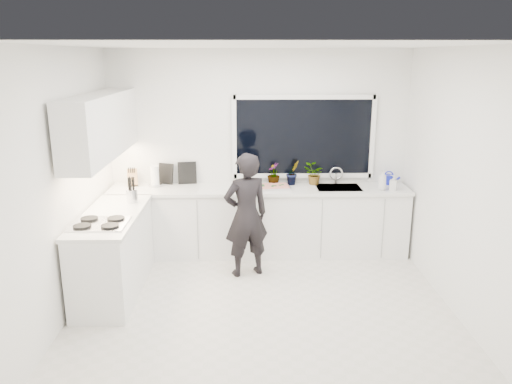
{
  "coord_description": "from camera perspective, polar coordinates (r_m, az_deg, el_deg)",
  "views": [
    {
      "loc": [
        -0.16,
        -4.91,
        2.61
      ],
      "look_at": [
        -0.06,
        0.4,
        1.15
      ],
      "focal_mm": 35.0,
      "sensor_mm": 36.0,
      "label": 1
    }
  ],
  "objects": [
    {
      "name": "watering_can",
      "position": [
        6.99,
        14.9,
        1.4
      ],
      "size": [
        0.17,
        0.17,
        0.13
      ],
      "primitive_type": "cylinder",
      "rotation": [
        0.0,
        0.0,
        -0.22
      ],
      "color": "#121BAF",
      "rests_on": "countertop_back"
    },
    {
      "name": "stovetop",
      "position": [
        5.41,
        -17.45,
        -3.41
      ],
      "size": [
        0.56,
        0.48,
        0.03
      ],
      "primitive_type": "cube",
      "color": "black",
      "rests_on": "countertop_left"
    },
    {
      "name": "wall_back",
      "position": [
        6.79,
        0.31,
        4.68
      ],
      "size": [
        4.0,
        0.02,
        2.7
      ],
      "primitive_type": "cube",
      "color": "white",
      "rests_on": "ground"
    },
    {
      "name": "herb_plants",
      "position": [
        6.73,
        4.18,
        2.09
      ],
      "size": [
        1.11,
        0.27,
        0.33
      ],
      "color": "#26662D",
      "rests_on": "countertop_back"
    },
    {
      "name": "sink",
      "position": [
        6.71,
        9.38,
        0.12
      ],
      "size": [
        0.58,
        0.42,
        0.14
      ],
      "primitive_type": "cube",
      "color": "silver",
      "rests_on": "countertop_back"
    },
    {
      "name": "base_cabinets_left",
      "position": [
        5.89,
        -15.95,
        -6.88
      ],
      "size": [
        0.58,
        1.6,
        0.88
      ],
      "primitive_type": "cube",
      "color": "white",
      "rests_on": "floor"
    },
    {
      "name": "knife_block",
      "position": [
        6.86,
        -13.93,
        1.6
      ],
      "size": [
        0.15,
        0.12,
        0.22
      ],
      "primitive_type": "cube",
      "rotation": [
        0.0,
        0.0,
        0.19
      ],
      "color": "olive",
      "rests_on": "countertop_back"
    },
    {
      "name": "picture_frame_large",
      "position": [
        6.87,
        -10.26,
        2.08
      ],
      "size": [
        0.21,
        0.1,
        0.28
      ],
      "primitive_type": "cube",
      "rotation": [
        0.0,
        0.0,
        -0.4
      ],
      "color": "black",
      "rests_on": "countertop_back"
    },
    {
      "name": "pizza_tray",
      "position": [
        6.56,
        2.01,
        0.56
      ],
      "size": [
        0.46,
        0.36,
        0.03
      ],
      "primitive_type": "cube",
      "rotation": [
        0.0,
        0.0,
        0.12
      ],
      "color": "silver",
      "rests_on": "countertop_back"
    },
    {
      "name": "faucet",
      "position": [
        6.86,
        9.14,
        1.85
      ],
      "size": [
        0.03,
        0.03,
        0.22
      ],
      "primitive_type": "cylinder",
      "color": "silver",
      "rests_on": "countertop_back"
    },
    {
      "name": "countertop_back",
      "position": [
        6.58,
        0.37,
        0.31
      ],
      "size": [
        3.94,
        0.62,
        0.04
      ],
      "primitive_type": "cube",
      "color": "silver",
      "rests_on": "base_cabinets_back"
    },
    {
      "name": "window",
      "position": [
        6.76,
        5.44,
        6.29
      ],
      "size": [
        1.8,
        0.02,
        1.0
      ],
      "primitive_type": "cube",
      "color": "black",
      "rests_on": "wall_back"
    },
    {
      "name": "countertop_left",
      "position": [
        5.73,
        -16.28,
        -2.62
      ],
      "size": [
        0.62,
        1.6,
        0.04
      ],
      "primitive_type": "cube",
      "color": "silver",
      "rests_on": "base_cabinets_left"
    },
    {
      "name": "pizza",
      "position": [
        6.55,
        2.01,
        0.71
      ],
      "size": [
        0.42,
        0.32,
        0.01
      ],
      "primitive_type": "cube",
      "rotation": [
        0.0,
        0.0,
        0.12
      ],
      "color": "red",
      "rests_on": "pizza_tray"
    },
    {
      "name": "wall_right",
      "position": [
        5.52,
        22.15,
        1.01
      ],
      "size": [
        0.02,
        3.5,
        2.7
      ],
      "primitive_type": "cube",
      "color": "white",
      "rests_on": "ground"
    },
    {
      "name": "ceiling",
      "position": [
        4.91,
        0.85,
        16.53
      ],
      "size": [
        4.0,
        3.5,
        0.02
      ],
      "primitive_type": "cube",
      "color": "white",
      "rests_on": "wall_back"
    },
    {
      "name": "person",
      "position": [
        5.98,
        -1.13,
        -2.66
      ],
      "size": [
        0.65,
        0.54,
        1.52
      ],
      "primitive_type": "imported",
      "rotation": [
        0.0,
        0.0,
        3.5
      ],
      "color": "black",
      "rests_on": "floor"
    },
    {
      "name": "wall_left",
      "position": [
        5.4,
        -21.07,
        0.82
      ],
      "size": [
        0.02,
        3.5,
        2.7
      ],
      "primitive_type": "cube",
      "color": "white",
      "rests_on": "ground"
    },
    {
      "name": "base_cabinets_back",
      "position": [
        6.72,
        0.37,
        -3.46
      ],
      "size": [
        3.92,
        0.58,
        0.88
      ],
      "primitive_type": "cube",
      "color": "white",
      "rests_on": "floor"
    },
    {
      "name": "utensil_crock",
      "position": [
        6.09,
        -13.99,
        -0.43
      ],
      "size": [
        0.14,
        0.14,
        0.16
      ],
      "primitive_type": "cylinder",
      "rotation": [
        0.0,
        0.0,
        0.11
      ],
      "color": "#BABABF",
      "rests_on": "countertop_left"
    },
    {
      "name": "soap_bottles",
      "position": [
        6.65,
        14.65,
        1.26
      ],
      "size": [
        0.28,
        0.15,
        0.28
      ],
      "color": "#D8BF66",
      "rests_on": "countertop_back"
    },
    {
      "name": "paper_towel_roll",
      "position": [
        6.76,
        -11.49,
        1.71
      ],
      "size": [
        0.11,
        0.11,
        0.26
      ],
      "primitive_type": "cylinder",
      "rotation": [
        0.0,
        0.0,
        0.01
      ],
      "color": "white",
      "rests_on": "countertop_back"
    },
    {
      "name": "picture_frame_small",
      "position": [
        6.83,
        -7.87,
        2.19
      ],
      "size": [
        0.25,
        0.05,
        0.3
      ],
      "primitive_type": "cube",
      "rotation": [
        0.0,
        0.0,
        0.14
      ],
      "color": "black",
      "rests_on": "countertop_back"
    },
    {
      "name": "floor",
      "position": [
        5.57,
        0.74,
        -12.7
      ],
      "size": [
        4.0,
        3.5,
        0.02
      ],
      "primitive_type": "cube",
      "color": "beige",
      "rests_on": "ground"
    },
    {
      "name": "upper_cabinets",
      "position": [
        5.89,
        -17.25,
        7.27
      ],
      "size": [
        0.34,
        2.1,
        0.7
      ],
      "primitive_type": "cube",
      "color": "white",
      "rests_on": "wall_left"
    }
  ]
}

